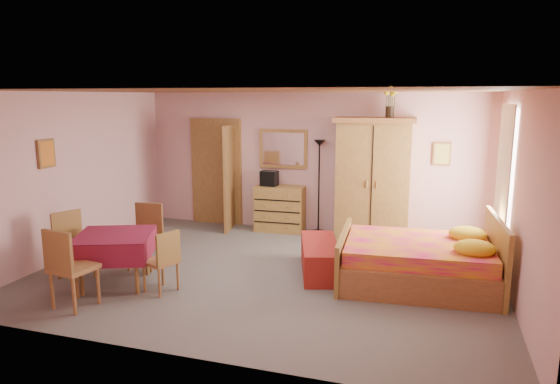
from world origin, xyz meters
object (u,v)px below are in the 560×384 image
(wall_mirror, at_px, (283,149))
(bed, at_px, (417,249))
(dining_table, at_px, (115,260))
(chair_west, at_px, (75,246))
(stereo, at_px, (269,178))
(wardrobe, at_px, (373,180))
(chair_north, at_px, (144,237))
(chair_east, at_px, (160,261))
(chest_of_drawers, at_px, (280,209))
(bench, at_px, (320,258))
(sunflower_vase, at_px, (390,102))
(chair_south, at_px, (74,267))
(floor_lamp, at_px, (319,187))

(wall_mirror, distance_m, bed, 3.60)
(dining_table, distance_m, chair_west, 0.68)
(wall_mirror, height_order, stereo, wall_mirror)
(bed, bearing_deg, wardrobe, 109.25)
(wall_mirror, distance_m, chair_north, 3.27)
(wardrobe, height_order, chair_east, wardrobe)
(stereo, distance_m, dining_table, 3.54)
(chest_of_drawers, xyz_separation_m, bench, (1.24, -2.02, -0.21))
(wardrobe, xyz_separation_m, sunflower_vase, (0.24, 0.02, 1.35))
(chair_south, height_order, chair_west, chair_south)
(chest_of_drawers, height_order, chair_north, chair_north)
(stereo, height_order, chair_south, stereo)
(bed, xyz_separation_m, chair_east, (-3.19, -1.29, -0.07))
(bed, distance_m, chair_west, 4.73)
(chair_west, bearing_deg, wall_mirror, 173.75)
(sunflower_vase, height_order, bench, sunflower_vase)
(wardrobe, distance_m, chair_east, 4.08)
(floor_lamp, bearing_deg, wall_mirror, 172.06)
(wardrobe, relative_size, bench, 1.62)
(wall_mirror, bearing_deg, chair_south, -109.24)
(wardrobe, bearing_deg, floor_lamp, 168.29)
(wall_mirror, distance_m, stereo, 0.62)
(dining_table, bearing_deg, chair_east, -1.61)
(chair_west, bearing_deg, chair_east, 111.17)
(dining_table, bearing_deg, floor_lamp, 59.38)
(chair_east, bearing_deg, bench, -34.34)
(chair_east, bearing_deg, stereo, 13.35)
(chest_of_drawers, height_order, floor_lamp, floor_lamp)
(wall_mirror, bearing_deg, sunflower_vase, -8.96)
(chair_south, bearing_deg, wardrobe, 61.61)
(stereo, distance_m, wardrobe, 1.95)
(chair_east, bearing_deg, chair_south, 155.22)
(stereo, xyz_separation_m, chair_south, (-1.13, -4.07, -0.50))
(floor_lamp, relative_size, bench, 1.30)
(wall_mirror, height_order, bench, wall_mirror)
(wall_mirror, xyz_separation_m, chair_north, (-1.31, -2.80, -1.08))
(bed, bearing_deg, chair_south, -156.76)
(bed, bearing_deg, chair_north, -176.07)
(bed, bearing_deg, chair_east, -162.12)
(sunflower_vase, bearing_deg, chair_west, -140.57)
(sunflower_vase, height_order, dining_table, sunflower_vase)
(bench, bearing_deg, dining_table, -152.97)
(wardrobe, xyz_separation_m, chair_west, (-3.71, -3.23, -0.61))
(chest_of_drawers, relative_size, sunflower_vase, 1.74)
(chest_of_drawers, xyz_separation_m, wardrobe, (1.73, -0.05, 0.65))
(wall_mirror, relative_size, chair_south, 0.93)
(floor_lamp, distance_m, chair_west, 4.35)
(bench, height_order, dining_table, dining_table)
(floor_lamp, bearing_deg, dining_table, -120.62)
(sunflower_vase, bearing_deg, wall_mirror, 172.96)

